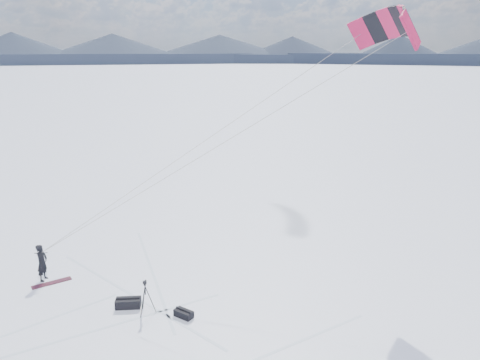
{
  "coord_description": "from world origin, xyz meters",
  "views": [
    {
      "loc": [
        6.1,
        -16.2,
        9.94
      ],
      "look_at": [
        5.56,
        3.45,
        4.35
      ],
      "focal_mm": 35.0,
      "sensor_mm": 36.0,
      "label": 1
    }
  ],
  "objects_px": {
    "snowkiter": "(44,280)",
    "tripod": "(145,292)",
    "gear_bag_b": "(184,313)",
    "snowboard": "(52,283)",
    "gear_bag_a": "(128,303)"
  },
  "relations": [
    {
      "from": "snowkiter",
      "to": "tripod",
      "type": "xyz_separation_m",
      "value": [
        5.14,
        -2.55,
        0.89
      ]
    },
    {
      "from": "snowkiter",
      "to": "gear_bag_b",
      "type": "bearing_deg",
      "value": -107.39
    },
    {
      "from": "tripod",
      "to": "snowboard",
      "type": "bearing_deg",
      "value": 148.39
    },
    {
      "from": "snowkiter",
      "to": "tripod",
      "type": "relative_size",
      "value": 1.22
    },
    {
      "from": "snowkiter",
      "to": "tripod",
      "type": "distance_m",
      "value": 5.81
    },
    {
      "from": "snowkiter",
      "to": "snowboard",
      "type": "relative_size",
      "value": 1.01
    },
    {
      "from": "gear_bag_a",
      "to": "tripod",
      "type": "bearing_deg",
      "value": -32.73
    },
    {
      "from": "snowkiter",
      "to": "snowboard",
      "type": "xyz_separation_m",
      "value": [
        0.46,
        -0.31,
        0.02
      ]
    },
    {
      "from": "snowkiter",
      "to": "gear_bag_b",
      "type": "distance_m",
      "value": 7.19
    },
    {
      "from": "snowboard",
      "to": "gear_bag_b",
      "type": "xyz_separation_m",
      "value": [
        6.16,
        -2.48,
        0.13
      ]
    },
    {
      "from": "snowboard",
      "to": "tripod",
      "type": "distance_m",
      "value": 5.26
    },
    {
      "from": "gear_bag_a",
      "to": "snowboard",
      "type": "bearing_deg",
      "value": 148.31
    },
    {
      "from": "snowkiter",
      "to": "gear_bag_a",
      "type": "xyz_separation_m",
      "value": [
        4.33,
        -2.15,
        0.19
      ]
    },
    {
      "from": "tripod",
      "to": "gear_bag_a",
      "type": "relative_size",
      "value": 1.35
    },
    {
      "from": "snowboard",
      "to": "gear_bag_a",
      "type": "distance_m",
      "value": 4.28
    }
  ]
}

